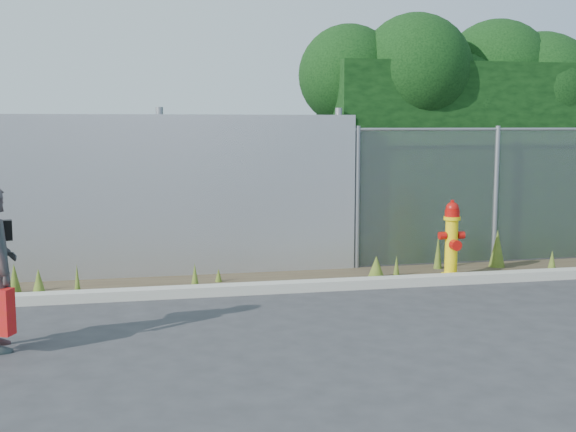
# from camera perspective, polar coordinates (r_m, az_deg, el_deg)

# --- Properties ---
(ground) EXTENTS (80.00, 80.00, 0.00)m
(ground) POSITION_cam_1_polar(r_m,az_deg,el_deg) (7.39, 4.60, -9.00)
(ground) COLOR #323234
(ground) RESTS_ON ground
(curb) EXTENTS (16.00, 0.22, 0.12)m
(curb) POSITION_cam_1_polar(r_m,az_deg,el_deg) (9.06, 1.34, -5.55)
(curb) COLOR #AEAB9D
(curb) RESTS_ON ground
(weed_strip) EXTENTS (16.00, 1.29, 0.55)m
(weed_strip) POSITION_cam_1_polar(r_m,az_deg,el_deg) (9.79, 3.92, -4.21)
(weed_strip) COLOR #433726
(weed_strip) RESTS_ON ground
(corrugated_fence) EXTENTS (8.50, 0.21, 2.30)m
(corrugated_fence) POSITION_cam_1_polar(r_m,az_deg,el_deg) (9.92, -18.92, 1.28)
(corrugated_fence) COLOR #A2A3A9
(corrugated_fence) RESTS_ON ground
(chainlink_fence) EXTENTS (6.50, 0.07, 2.05)m
(chainlink_fence) POSITION_cam_1_polar(r_m,az_deg,el_deg) (11.69, 20.63, 1.69)
(chainlink_fence) COLOR gray
(chainlink_fence) RESTS_ON ground
(hedge) EXTENTS (7.74, 2.24, 3.78)m
(hedge) POSITION_cam_1_polar(r_m,az_deg,el_deg) (12.54, 18.35, 6.97)
(hedge) COLOR black
(hedge) RESTS_ON ground
(fire_hydrant) EXTENTS (0.36, 0.32, 1.06)m
(fire_hydrant) POSITION_cam_1_polar(r_m,az_deg,el_deg) (9.99, 12.81, -1.88)
(fire_hydrant) COLOR yellow
(fire_hydrant) RESTS_ON ground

